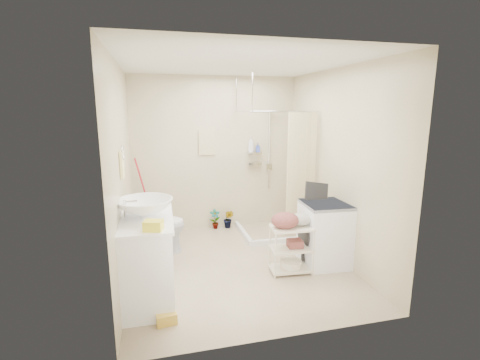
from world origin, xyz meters
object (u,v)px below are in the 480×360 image
object	(u,v)px
washing_machine	(325,234)
vanity	(146,259)
laundry_rack	(291,245)
toilet	(157,225)

from	to	relation	value
washing_machine	vanity	bearing A→B (deg)	-168.02
washing_machine	laundry_rack	size ratio (longest dim) A/B	1.16
vanity	toilet	xyz separation A→B (m)	(0.12, 1.31, -0.06)
vanity	washing_machine	bearing A→B (deg)	9.90
washing_machine	toilet	bearing A→B (deg)	159.58
vanity	toilet	world-z (taller)	vanity
vanity	laundry_rack	xyz separation A→B (m)	(1.77, 0.22, -0.10)
vanity	laundry_rack	distance (m)	1.79
toilet	laundry_rack	world-z (taller)	toilet
toilet	vanity	bearing A→B (deg)	179.93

